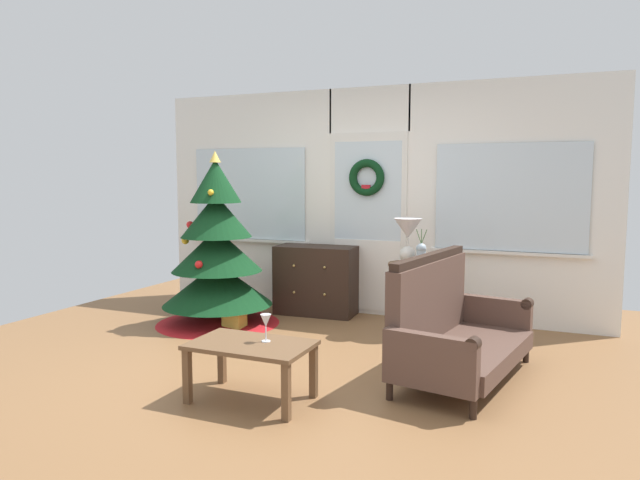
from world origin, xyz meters
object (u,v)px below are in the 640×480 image
(christmas_tree, at_px, (217,260))
(flower_vase, at_px, (421,253))
(dresser_cabinet, at_px, (316,280))
(wine_glass, at_px, (266,322))
(settee_sofa, at_px, (452,330))
(side_table, at_px, (412,284))
(coffee_table, at_px, (251,351))
(gift_box, at_px, (235,320))
(table_lamp, at_px, (408,234))

(christmas_tree, xyz_separation_m, flower_vase, (2.10, 0.34, 0.14))
(christmas_tree, distance_m, dresser_cabinet, 1.17)
(dresser_cabinet, height_order, wine_glass, dresser_cabinet)
(settee_sofa, height_order, side_table, settee_sofa)
(coffee_table, xyz_separation_m, gift_box, (-1.09, 1.57, -0.25))
(side_table, relative_size, gift_box, 3.61)
(wine_glass, bearing_deg, flower_vase, 72.76)
(coffee_table, relative_size, gift_box, 4.27)
(christmas_tree, bearing_deg, settee_sofa, -15.15)
(coffee_table, bearing_deg, table_lamp, 75.93)
(table_lamp, bearing_deg, christmas_tree, -167.19)
(side_table, xyz_separation_m, gift_box, (-1.70, -0.57, -0.41))
(christmas_tree, xyz_separation_m, coffee_table, (1.40, -1.73, -0.34))
(christmas_tree, xyz_separation_m, settee_sofa, (2.60, -0.70, -0.31))
(christmas_tree, bearing_deg, table_lamp, 12.81)
(coffee_table, bearing_deg, wine_glass, 39.60)
(wine_glass, bearing_deg, dresser_cabinet, 105.55)
(table_lamp, relative_size, wine_glass, 2.26)
(settee_sofa, height_order, flower_vase, flower_vase)
(christmas_tree, distance_m, coffee_table, 2.25)
(settee_sofa, bearing_deg, coffee_table, -139.30)
(settee_sofa, xyz_separation_m, table_lamp, (-0.65, 1.15, 0.62))
(settee_sofa, xyz_separation_m, side_table, (-0.59, 1.11, 0.13))
(coffee_table, xyz_separation_m, wine_glass, (0.08, 0.07, 0.20))
(christmas_tree, bearing_deg, coffee_table, -51.13)
(settee_sofa, bearing_deg, table_lamp, 119.71)
(side_table, xyz_separation_m, wine_glass, (-0.52, -2.07, 0.05))
(settee_sofa, xyz_separation_m, gift_box, (-2.29, 0.54, -0.28))
(dresser_cabinet, bearing_deg, side_table, -18.29)
(dresser_cabinet, relative_size, gift_box, 4.68)
(side_table, height_order, coffee_table, side_table)
(dresser_cabinet, xyz_separation_m, gift_box, (-0.49, -0.97, -0.29))
(gift_box, bearing_deg, side_table, 18.54)
(gift_box, bearing_deg, settee_sofa, -13.16)
(christmas_tree, relative_size, flower_vase, 5.22)
(coffee_table, distance_m, gift_box, 1.93)
(side_table, bearing_deg, coffee_table, -105.82)
(side_table, bearing_deg, settee_sofa, -61.77)
(side_table, xyz_separation_m, coffee_table, (-0.61, -2.14, -0.15))
(settee_sofa, distance_m, gift_box, 2.37)
(table_lamp, bearing_deg, gift_box, -159.59)
(table_lamp, distance_m, coffee_table, 2.34)
(christmas_tree, relative_size, wine_glass, 9.37)
(coffee_table, bearing_deg, flower_vase, 71.23)
(flower_vase, xyz_separation_m, wine_glass, (-0.62, -2.01, -0.27))
(table_lamp, height_order, gift_box, table_lamp)
(side_table, height_order, table_lamp, table_lamp)
(wine_glass, bearing_deg, gift_box, 128.09)
(christmas_tree, height_order, dresser_cabinet, christmas_tree)
(flower_vase, distance_m, gift_box, 2.01)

